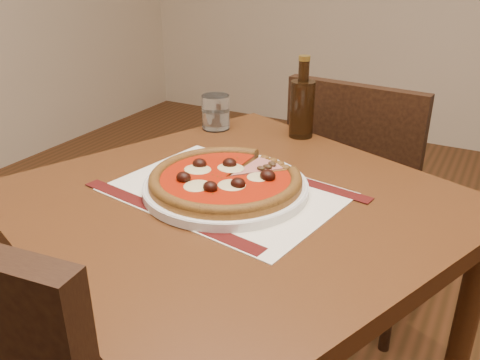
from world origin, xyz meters
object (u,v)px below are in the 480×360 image
table (235,241)px  bottle (302,106)px  chair_far (358,192)px  plate (226,187)px  pizza (225,178)px  water_glass (216,112)px

table → bottle: bottle is taller
chair_far → plate: chair_far is taller
plate → pizza: bearing=-109.2°
plate → bottle: bottle is taller
plate → water_glass: 0.40m
chair_far → bottle: bottle is taller
table → chair_far: (0.08, 0.67, -0.16)m
plate → bottle: bearing=89.2°
table → chair_far: bearing=83.6°
pizza → bottle: 0.39m
water_glass → bottle: bottle is taller
table → water_glass: size_ratio=11.28×
bottle → chair_far: bearing=70.4°
pizza → water_glass: 0.40m
chair_far → pizza: bearing=86.1°
water_glass → bottle: bearing=13.0°
plate → water_glass: bearing=123.8°
table → chair_far: 0.70m
pizza → bottle: size_ratio=1.47×
table → water_glass: (-0.25, 0.34, 0.15)m
pizza → table: bearing=-20.9°
table → plate: bearing=158.6°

